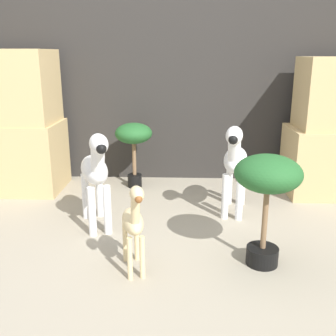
{
  "coord_description": "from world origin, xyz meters",
  "views": [
    {
      "loc": [
        0.07,
        -1.74,
        1.09
      ],
      "look_at": [
        -0.02,
        0.77,
        0.36
      ],
      "focal_mm": 42.0,
      "sensor_mm": 36.0,
      "label": 1
    }
  ],
  "objects_px": {
    "giraffe_figurine": "(133,221)",
    "potted_palm_back": "(134,138)",
    "zebra_right": "(235,161)",
    "zebra_left": "(95,171)",
    "potted_palm_front": "(267,184)"
  },
  "relations": [
    {
      "from": "zebra_left",
      "to": "potted_palm_front",
      "type": "bearing_deg",
      "value": -22.95
    },
    {
      "from": "zebra_right",
      "to": "potted_palm_back",
      "type": "bearing_deg",
      "value": 143.91
    },
    {
      "from": "giraffe_figurine",
      "to": "potted_palm_back",
      "type": "relative_size",
      "value": 0.95
    },
    {
      "from": "zebra_right",
      "to": "giraffe_figurine",
      "type": "xyz_separation_m",
      "value": [
        -0.6,
        -0.8,
        -0.1
      ]
    },
    {
      "from": "potted_palm_front",
      "to": "potted_palm_back",
      "type": "distance_m",
      "value": 1.5
    },
    {
      "from": "zebra_left",
      "to": "giraffe_figurine",
      "type": "bearing_deg",
      "value": -60.23
    },
    {
      "from": "giraffe_figurine",
      "to": "potted_palm_back",
      "type": "xyz_separation_m",
      "value": [
        -0.16,
        1.35,
        0.14
      ]
    },
    {
      "from": "giraffe_figurine",
      "to": "zebra_left",
      "type": "bearing_deg",
      "value": 119.77
    },
    {
      "from": "giraffe_figurine",
      "to": "potted_palm_front",
      "type": "relative_size",
      "value": 0.86
    },
    {
      "from": "giraffe_figurine",
      "to": "potted_palm_back",
      "type": "distance_m",
      "value": 1.37
    },
    {
      "from": "zebra_right",
      "to": "giraffe_figurine",
      "type": "distance_m",
      "value": 1.0
    },
    {
      "from": "zebra_left",
      "to": "giraffe_figurine",
      "type": "xyz_separation_m",
      "value": [
        0.3,
        -0.53,
        -0.1
      ]
    },
    {
      "from": "potted_palm_front",
      "to": "giraffe_figurine",
      "type": "bearing_deg",
      "value": -170.59
    },
    {
      "from": "zebra_right",
      "to": "giraffe_figurine",
      "type": "height_order",
      "value": "zebra_right"
    },
    {
      "from": "potted_palm_front",
      "to": "potted_palm_back",
      "type": "relative_size",
      "value": 1.11
    }
  ]
}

